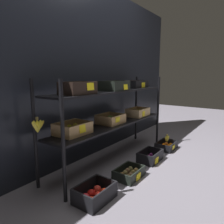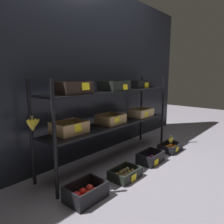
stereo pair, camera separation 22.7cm
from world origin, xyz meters
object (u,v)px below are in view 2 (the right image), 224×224
object	(u,v)px
crate_ground_tangerine	(170,148)
display_rack	(111,107)
crate_ground_kiwi	(125,174)
crate_ground_plum	(150,159)
crate_ground_apple_red	(86,193)
banana_bunch_loose	(171,140)

from	to	relation	value
crate_ground_tangerine	display_rack	bearing A→B (deg)	152.79
crate_ground_tangerine	crate_ground_kiwi	bearing A→B (deg)	-179.99
crate_ground_kiwi	crate_ground_tangerine	world-z (taller)	crate_ground_tangerine
crate_ground_kiwi	crate_ground_plum	bearing A→B (deg)	0.71
crate_ground_plum	display_rack	bearing A→B (deg)	123.61
crate_ground_plum	crate_ground_tangerine	world-z (taller)	crate_ground_plum
crate_ground_kiwi	crate_ground_plum	world-z (taller)	crate_ground_plum
crate_ground_apple_red	crate_ground_plum	distance (m)	1.03
crate_ground_plum	banana_bunch_loose	world-z (taller)	banana_bunch_loose
crate_ground_tangerine	banana_bunch_loose	xyz separation A→B (m)	(-0.00, -0.00, 0.11)
crate_ground_plum	crate_ground_kiwi	bearing A→B (deg)	-179.29
crate_ground_kiwi	banana_bunch_loose	xyz separation A→B (m)	(1.03, -0.00, 0.11)
crate_ground_kiwi	crate_ground_plum	xyz separation A→B (m)	(0.51, 0.01, 0.01)
crate_ground_apple_red	crate_ground_kiwi	xyz separation A→B (m)	(0.51, -0.03, -0.01)
display_rack	crate_ground_kiwi	size ratio (longest dim) A/B	6.30
crate_ground_apple_red	crate_ground_tangerine	bearing A→B (deg)	-1.06
crate_ground_tangerine	banana_bunch_loose	size ratio (longest dim) A/B	2.48
crate_ground_plum	banana_bunch_loose	bearing A→B (deg)	-1.10
crate_ground_kiwi	crate_ground_tangerine	bearing A→B (deg)	0.01
display_rack	crate_ground_apple_red	xyz separation A→B (m)	(-0.76, -0.38, -0.62)
display_rack	crate_ground_tangerine	xyz separation A→B (m)	(0.79, -0.40, -0.63)
crate_ground_tangerine	crate_ground_plum	bearing A→B (deg)	179.32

